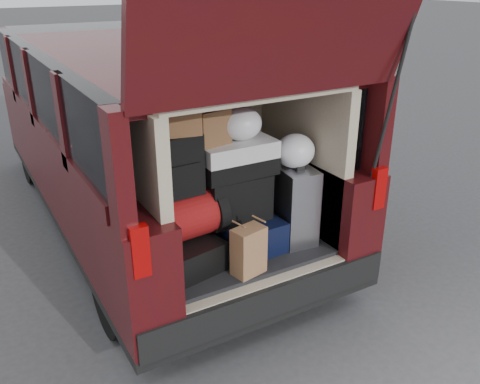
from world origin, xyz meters
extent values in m
plane|color=#37373A|center=(0.00, 0.00, 0.00)|extent=(80.00, 80.00, 0.00)
cylinder|color=black|center=(-0.82, 0.40, 0.32)|extent=(0.24, 0.64, 0.64)
cylinder|color=black|center=(0.82, 0.40, 0.32)|extent=(0.24, 0.64, 0.64)
cylinder|color=black|center=(-0.82, 3.70, 0.32)|extent=(0.24, 0.64, 0.64)
cylinder|color=black|center=(0.82, 3.70, 0.32)|extent=(0.24, 0.64, 0.64)
cube|color=black|center=(0.00, 2.08, 0.26)|extent=(1.90, 4.85, 0.08)
cube|color=#430D13|center=(-0.79, 2.08, 0.70)|extent=(0.33, 4.85, 0.80)
cube|color=#430D13|center=(0.79, 2.08, 0.70)|extent=(0.33, 4.85, 0.80)
cube|color=#430D13|center=(0.00, 2.08, 1.73)|extent=(1.82, 4.46, 0.10)
cube|color=black|center=(-0.88, 1.97, 1.44)|extent=(0.12, 4.25, 0.68)
cube|color=black|center=(0.88, 1.97, 1.44)|extent=(0.12, 4.25, 0.68)
cube|color=black|center=(0.00, -0.29, 0.40)|extent=(1.86, 0.16, 0.22)
cube|color=#990505|center=(-0.86, -0.33, 1.02)|extent=(0.10, 0.06, 0.30)
cube|color=#990505|center=(0.86, -0.33, 1.02)|extent=(0.10, 0.06, 0.30)
cube|color=black|center=(0.00, 0.28, 0.52)|extent=(1.24, 1.05, 0.06)
cube|color=#C6B498|center=(-0.66, 0.28, 1.12)|extent=(0.08, 1.05, 1.15)
cube|color=#C6B498|center=(0.66, 0.28, 1.12)|extent=(0.08, 1.05, 1.15)
cube|color=#C6B498|center=(0.00, 0.83, 1.12)|extent=(1.34, 0.06, 1.15)
cube|color=#C6B498|center=(0.00, 0.28, 1.73)|extent=(1.34, 1.05, 0.06)
cube|color=#430D13|center=(0.00, -0.46, 2.26)|extent=(1.75, 0.38, 1.02)
cylinder|color=black|center=(0.84, -0.40, 1.65)|extent=(0.02, 0.90, 0.76)
cube|color=black|center=(0.00, 0.28, 0.28)|extent=(1.24, 1.05, 0.55)
cube|color=black|center=(-0.40, 0.15, 0.65)|extent=(0.46, 0.57, 0.20)
cube|color=black|center=(0.08, 0.17, 0.67)|extent=(0.44, 0.54, 0.23)
cube|color=silver|center=(0.44, 0.07, 0.83)|extent=(0.28, 0.41, 0.57)
cube|color=#A8744C|center=(-0.08, -0.17, 0.71)|extent=(0.24, 0.18, 0.33)
cube|color=maroon|center=(-0.37, 0.15, 0.91)|extent=(0.50, 0.35, 0.31)
cube|color=black|center=(0.02, 0.17, 0.94)|extent=(0.46, 0.28, 0.33)
cube|color=black|center=(-0.40, 0.16, 1.27)|extent=(0.29, 0.18, 0.40)
cube|color=silver|center=(0.03, 0.18, 1.23)|extent=(0.53, 0.28, 0.24)
cube|color=brown|center=(-0.36, 0.16, 1.56)|extent=(0.23, 0.20, 0.19)
cube|color=brown|center=(-0.14, 0.24, 1.46)|extent=(0.27, 0.23, 0.23)
ellipsoid|color=white|center=(0.08, 0.20, 1.46)|extent=(0.30, 0.29, 0.22)
ellipsoid|color=white|center=(0.44, 0.08, 1.24)|extent=(0.31, 0.30, 0.24)
camera|label=1|loc=(-1.58, -2.64, 2.38)|focal=38.00mm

